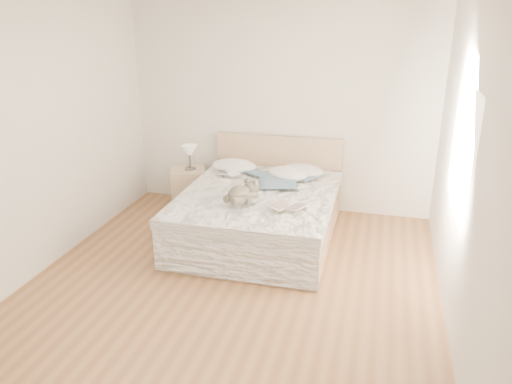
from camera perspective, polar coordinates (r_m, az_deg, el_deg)
floor at (r=5.01m, az=-2.93°, el=-10.77°), size 4.00×4.50×0.00m
wall_back at (r=6.58m, az=2.76°, el=9.51°), size 4.00×0.02×2.70m
wall_front at (r=2.57m, az=-18.76°, el=-9.59°), size 4.00×0.02×2.70m
wall_left at (r=5.40m, az=-24.00°, el=5.35°), size 0.02×4.50×2.70m
wall_right at (r=4.32m, az=22.96°, el=2.05°), size 0.02×4.50×2.70m
window at (r=4.58m, az=22.52°, el=4.39°), size 0.02×1.30×1.10m
bed at (r=5.90m, az=0.46°, el=-2.40°), size 1.72×2.14×1.00m
nightstand at (r=6.80m, az=-7.70°, el=0.35°), size 0.56×0.54×0.56m
table_lamp at (r=6.64m, az=-7.60°, el=4.52°), size 0.26×0.26×0.33m
pillow_left at (r=6.52m, az=-2.51°, el=2.97°), size 0.62×0.45×0.18m
pillow_middle at (r=6.23m, az=3.59°, el=2.09°), size 0.64×0.57×0.16m
pillow_right at (r=6.35m, az=5.27°, el=2.41°), size 0.60×0.46×0.16m
blouse at (r=6.04m, az=2.50°, el=1.43°), size 0.84×0.87×0.03m
photo_book at (r=6.27m, az=-3.28°, el=2.13°), size 0.34×0.32×0.02m
childrens_book at (r=5.22m, az=3.69°, el=-1.72°), size 0.41×0.36×0.02m
teddy_bear at (r=5.35m, az=-1.96°, el=-0.89°), size 0.39×0.45×0.20m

